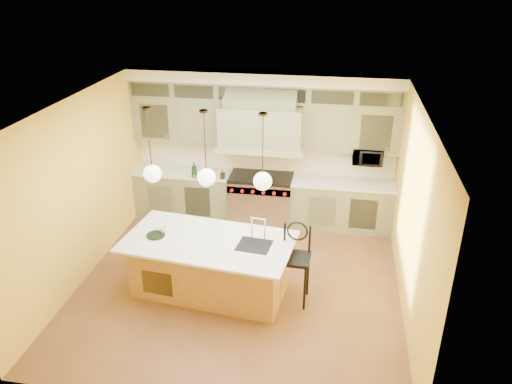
% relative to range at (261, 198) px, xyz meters
% --- Properties ---
extents(floor, '(5.00, 5.00, 0.00)m').
position_rel_range_xyz_m(floor, '(0.00, -2.14, -0.49)').
color(floor, brown).
rests_on(floor, ground).
extents(ceiling, '(5.00, 5.00, 0.00)m').
position_rel_range_xyz_m(ceiling, '(0.00, -2.14, 2.41)').
color(ceiling, white).
rests_on(ceiling, wall_back).
extents(wall_back, '(5.00, 0.00, 5.00)m').
position_rel_range_xyz_m(wall_back, '(0.00, 0.36, 0.96)').
color(wall_back, gold).
rests_on(wall_back, ground).
extents(wall_front, '(5.00, 0.00, 5.00)m').
position_rel_range_xyz_m(wall_front, '(0.00, -4.64, 0.96)').
color(wall_front, gold).
rests_on(wall_front, ground).
extents(wall_left, '(0.00, 5.00, 5.00)m').
position_rel_range_xyz_m(wall_left, '(-2.50, -2.14, 0.96)').
color(wall_left, gold).
rests_on(wall_left, ground).
extents(wall_right, '(0.00, 5.00, 5.00)m').
position_rel_range_xyz_m(wall_right, '(2.50, -2.14, 0.96)').
color(wall_right, gold).
rests_on(wall_right, ground).
extents(back_cabinetry, '(5.00, 0.77, 2.90)m').
position_rel_range_xyz_m(back_cabinetry, '(0.00, 0.09, 0.94)').
color(back_cabinetry, gray).
rests_on(back_cabinetry, floor).
extents(range, '(1.20, 0.74, 0.96)m').
position_rel_range_xyz_m(range, '(0.00, 0.00, 0.00)').
color(range, silver).
rests_on(range, floor).
extents(kitchen_island, '(2.64, 1.60, 1.35)m').
position_rel_range_xyz_m(kitchen_island, '(-0.39, -2.40, -0.01)').
color(kitchen_island, olive).
rests_on(kitchen_island, floor).
extents(counter_stool, '(0.46, 0.46, 1.26)m').
position_rel_range_xyz_m(counter_stool, '(0.89, -2.41, 0.24)').
color(counter_stool, black).
rests_on(counter_stool, floor).
extents(microwave, '(0.54, 0.37, 0.30)m').
position_rel_range_xyz_m(microwave, '(1.95, 0.11, 0.96)').
color(microwave, black).
rests_on(microwave, back_cabinetry).
extents(oil_bottle_a, '(0.12, 0.12, 0.30)m').
position_rel_range_xyz_m(oil_bottle_a, '(-1.25, -0.22, 0.60)').
color(oil_bottle_a, black).
rests_on(oil_bottle_a, back_cabinetry).
extents(oil_bottle_b, '(0.08, 0.08, 0.17)m').
position_rel_range_xyz_m(oil_bottle_b, '(-0.70, -0.22, 0.54)').
color(oil_bottle_b, black).
rests_on(oil_bottle_b, back_cabinetry).
extents(fruit_bowl, '(0.29, 0.29, 0.06)m').
position_rel_range_xyz_m(fruit_bowl, '(-1.13, -0.22, 0.49)').
color(fruit_bowl, white).
rests_on(fruit_bowl, back_cabinetry).
extents(cup, '(0.12, 0.12, 0.10)m').
position_rel_range_xyz_m(cup, '(-1.13, -2.36, 0.49)').
color(cup, white).
rests_on(cup, kitchen_island).
extents(pendant_left, '(0.26, 0.26, 1.11)m').
position_rel_range_xyz_m(pendant_left, '(-1.20, -2.39, 1.46)').
color(pendant_left, '#2D2319').
rests_on(pendant_left, ceiling).
extents(pendant_center, '(0.26, 0.26, 1.11)m').
position_rel_range_xyz_m(pendant_center, '(-0.40, -2.39, 1.46)').
color(pendant_center, '#2D2319').
rests_on(pendant_center, ceiling).
extents(pendant_right, '(0.26, 0.26, 1.11)m').
position_rel_range_xyz_m(pendant_right, '(0.40, -2.39, 1.46)').
color(pendant_right, '#2D2319').
rests_on(pendant_right, ceiling).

